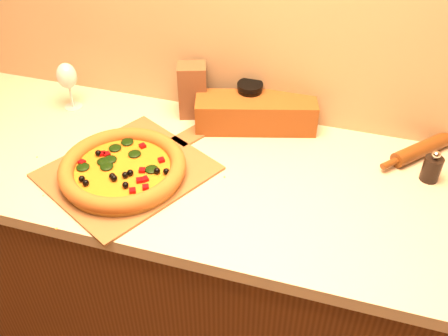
# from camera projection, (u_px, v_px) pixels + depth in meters

# --- Properties ---
(cabinet) EXTENTS (2.80, 0.65, 0.86)m
(cabinet) POSITION_uv_depth(u_px,v_px,m) (232.00, 276.00, 1.75)
(cabinet) COLOR #4A2610
(cabinet) RESTS_ON ground
(countertop) EXTENTS (2.84, 0.68, 0.04)m
(countertop) POSITION_uv_depth(u_px,v_px,m) (233.00, 179.00, 1.46)
(countertop) COLOR beige
(countertop) RESTS_ON cabinet
(pizza_peel) EXTENTS (0.54, 0.62, 0.01)m
(pizza_peel) POSITION_uv_depth(u_px,v_px,m) (132.00, 169.00, 1.46)
(pizza_peel) COLOR brown
(pizza_peel) RESTS_ON countertop
(pizza) EXTENTS (0.36, 0.36, 0.05)m
(pizza) POSITION_uv_depth(u_px,v_px,m) (123.00, 169.00, 1.42)
(pizza) COLOR #BE712F
(pizza) RESTS_ON pizza_peel
(pepper_grinder) EXTENTS (0.05, 0.05, 0.10)m
(pepper_grinder) POSITION_uv_depth(u_px,v_px,m) (432.00, 168.00, 1.41)
(pepper_grinder) COLOR black
(pepper_grinder) RESTS_ON countertop
(rolling_pin) EXTENTS (0.25, 0.27, 0.05)m
(rolling_pin) POSITION_uv_depth(u_px,v_px,m) (424.00, 148.00, 1.51)
(rolling_pin) COLOR #5F3510
(rolling_pin) RESTS_ON countertop
(bread_bag) EXTENTS (0.40, 0.22, 0.11)m
(bread_bag) POSITION_uv_depth(u_px,v_px,m) (256.00, 113.00, 1.61)
(bread_bag) COLOR brown
(bread_bag) RESTS_ON countertop
(wine_glass) EXTENTS (0.07, 0.07, 0.17)m
(wine_glass) POSITION_uv_depth(u_px,v_px,m) (67.00, 77.00, 1.66)
(wine_glass) COLOR silver
(wine_glass) RESTS_ON countertop
(paper_bag) EXTENTS (0.11, 0.10, 0.18)m
(paper_bag) POSITION_uv_depth(u_px,v_px,m) (193.00, 90.00, 1.64)
(paper_bag) COLOR brown
(paper_bag) RESTS_ON countertop
(dark_jar) EXTENTS (0.08, 0.08, 0.13)m
(dark_jar) POSITION_uv_depth(u_px,v_px,m) (250.00, 101.00, 1.63)
(dark_jar) COLOR black
(dark_jar) RESTS_ON countertop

